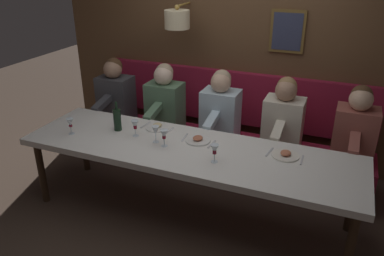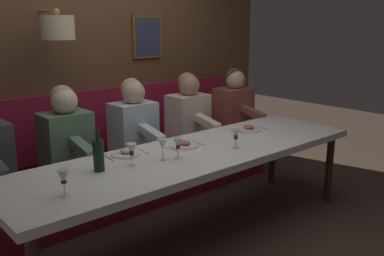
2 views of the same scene
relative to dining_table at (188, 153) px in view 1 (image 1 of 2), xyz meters
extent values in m
plane|color=#423328|center=(0.00, 0.00, -0.68)|extent=(12.00, 12.00, 0.00)
cube|color=silver|center=(0.00, 0.00, 0.03)|extent=(0.90, 3.13, 0.06)
cylinder|color=#352416|center=(-0.35, -1.47, -0.34)|extent=(0.07, 0.07, 0.68)
cylinder|color=#352416|center=(-0.35, 1.47, -0.34)|extent=(0.07, 0.07, 0.68)
cylinder|color=#352416|center=(0.35, -1.47, -0.34)|extent=(0.07, 0.07, 0.68)
cylinder|color=#352416|center=(0.35, 1.47, -0.34)|extent=(0.07, 0.07, 0.68)
cube|color=maroon|center=(0.89, 0.00, -0.46)|extent=(0.52, 3.33, 0.45)
cube|color=brown|center=(1.48, 0.00, 0.77)|extent=(0.10, 4.53, 2.90)
cube|color=maroon|center=(1.39, 0.00, 0.09)|extent=(0.10, 3.33, 0.64)
cube|color=brown|center=(1.42, -0.57, 0.91)|extent=(0.04, 0.37, 0.46)
cube|color=#2D334C|center=(1.40, -0.57, 0.91)|extent=(0.01, 0.31, 0.40)
cylinder|color=#A37F38|center=(1.25, 0.58, 1.16)|extent=(0.35, 0.02, 0.02)
cylinder|color=beige|center=(1.08, 0.58, 1.02)|extent=(0.28, 0.28, 0.20)
sphere|color=#A37F38|center=(1.08, 0.58, 1.15)|extent=(0.06, 0.06, 0.06)
cube|color=#934C42|center=(0.89, -1.40, 0.05)|extent=(0.30, 0.40, 0.56)
sphere|color=#D1A889|center=(0.87, -1.40, 0.43)|extent=(0.22, 0.22, 0.22)
sphere|color=#4C331E|center=(0.90, -1.40, 0.46)|extent=(0.20, 0.20, 0.20)
cube|color=#934C42|center=(0.60, -1.40, 0.09)|extent=(0.33, 0.09, 0.14)
cube|color=beige|center=(0.89, -0.70, 0.05)|extent=(0.30, 0.40, 0.56)
sphere|color=#A37A60|center=(0.87, -0.70, 0.43)|extent=(0.22, 0.22, 0.22)
sphere|color=#937047|center=(0.90, -0.70, 0.46)|extent=(0.20, 0.20, 0.20)
cube|color=beige|center=(0.60, -0.70, 0.09)|extent=(0.33, 0.09, 0.14)
cube|color=silver|center=(0.89, -0.01, 0.05)|extent=(0.30, 0.40, 0.56)
sphere|color=#D1A889|center=(0.87, -0.01, 0.43)|extent=(0.22, 0.22, 0.22)
sphere|color=tan|center=(0.90, -0.01, 0.46)|extent=(0.20, 0.20, 0.20)
cube|color=silver|center=(0.60, -0.01, 0.09)|extent=(0.33, 0.09, 0.14)
cube|color=#567A5B|center=(0.89, 0.67, 0.05)|extent=(0.30, 0.40, 0.56)
sphere|color=beige|center=(0.87, 0.67, 0.43)|extent=(0.22, 0.22, 0.22)
sphere|color=tan|center=(0.90, 0.67, 0.46)|extent=(0.20, 0.20, 0.20)
cube|color=#567A5B|center=(0.60, 0.67, 0.09)|extent=(0.33, 0.09, 0.14)
cube|color=#3D3D42|center=(0.89, 1.34, 0.05)|extent=(0.30, 0.40, 0.56)
sphere|color=#A37A60|center=(0.87, 1.34, 0.43)|extent=(0.22, 0.22, 0.22)
sphere|color=#4C331E|center=(0.90, 1.34, 0.46)|extent=(0.20, 0.20, 0.20)
cube|color=#3D3D42|center=(0.60, 1.34, 0.09)|extent=(0.33, 0.09, 0.14)
cylinder|color=silver|center=(0.28, 0.46, 0.06)|extent=(0.24, 0.24, 0.01)
ellipsoid|color=#D1BC84|center=(0.28, 0.46, 0.09)|extent=(0.11, 0.09, 0.04)
cube|color=silver|center=(0.26, 0.31, 0.06)|extent=(0.17, 0.03, 0.01)
cube|color=silver|center=(0.30, 0.60, 0.06)|extent=(0.18, 0.04, 0.01)
cylinder|color=silver|center=(0.16, -0.03, 0.06)|extent=(0.24, 0.24, 0.01)
ellipsoid|color=#B76647|center=(0.16, -0.03, 0.09)|extent=(0.11, 0.09, 0.04)
cube|color=silver|center=(0.14, -0.18, 0.06)|extent=(0.17, 0.03, 0.01)
cube|color=silver|center=(0.18, 0.11, 0.06)|extent=(0.18, 0.03, 0.01)
cylinder|color=silver|center=(0.17, -0.85, 0.06)|extent=(0.24, 0.24, 0.01)
ellipsoid|color=#B76647|center=(0.17, -0.85, 0.09)|extent=(0.11, 0.09, 0.04)
cube|color=silver|center=(0.15, -1.00, 0.06)|extent=(0.17, 0.02, 0.01)
cube|color=silver|center=(0.19, -0.71, 0.06)|extent=(0.18, 0.04, 0.01)
cylinder|color=silver|center=(-0.16, -0.31, 0.06)|extent=(0.06, 0.06, 0.00)
cylinder|color=silver|center=(-0.16, -0.31, 0.10)|extent=(0.01, 0.01, 0.07)
cone|color=silver|center=(-0.16, -0.31, 0.18)|extent=(0.07, 0.07, 0.08)
cylinder|color=maroon|center=(-0.16, -0.31, 0.15)|extent=(0.03, 0.03, 0.03)
cylinder|color=silver|center=(0.04, 0.57, 0.06)|extent=(0.06, 0.06, 0.00)
cylinder|color=silver|center=(0.04, 0.57, 0.10)|extent=(0.01, 0.01, 0.07)
cone|color=silver|center=(0.04, 0.57, 0.18)|extent=(0.07, 0.07, 0.08)
cylinder|color=maroon|center=(0.04, 0.57, 0.15)|extent=(0.03, 0.03, 0.03)
cylinder|color=silver|center=(-0.16, 1.18, 0.06)|extent=(0.06, 0.06, 0.00)
cylinder|color=silver|center=(-0.16, 1.18, 0.10)|extent=(0.01, 0.01, 0.07)
cone|color=silver|center=(-0.16, 1.18, 0.18)|extent=(0.07, 0.07, 0.08)
cylinder|color=maroon|center=(-0.16, 1.18, 0.14)|extent=(0.03, 0.03, 0.02)
cylinder|color=silver|center=(-0.05, 0.21, 0.06)|extent=(0.06, 0.06, 0.00)
cylinder|color=silver|center=(-0.05, 0.21, 0.10)|extent=(0.01, 0.01, 0.07)
cone|color=silver|center=(-0.05, 0.21, 0.18)|extent=(0.07, 0.07, 0.08)
cylinder|color=maroon|center=(-0.05, 0.21, 0.15)|extent=(0.03, 0.03, 0.03)
cylinder|color=silver|center=(-0.01, 0.32, 0.06)|extent=(0.06, 0.06, 0.00)
cylinder|color=silver|center=(-0.01, 0.32, 0.10)|extent=(0.01, 0.01, 0.07)
cone|color=silver|center=(-0.01, 0.32, 0.18)|extent=(0.07, 0.07, 0.08)
cylinder|color=black|center=(0.09, 0.80, 0.17)|extent=(0.08, 0.08, 0.22)
cylinder|color=black|center=(0.09, 0.80, 0.32)|extent=(0.03, 0.03, 0.08)
camera|label=1|loc=(-2.90, -1.23, 1.68)|focal=36.19mm
camera|label=2|loc=(-2.44, 2.18, 1.06)|focal=39.99mm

